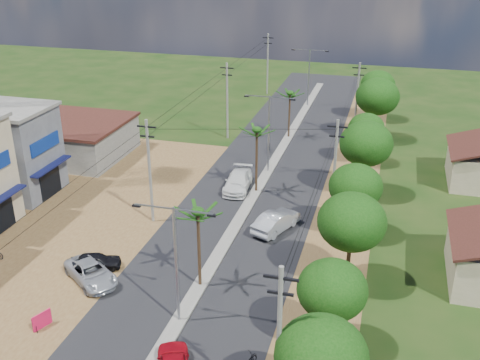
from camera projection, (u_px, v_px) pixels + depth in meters
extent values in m
plane|color=black|center=(179.00, 322.00, 35.19)|extent=(160.00, 160.00, 0.00)
cube|color=black|center=(242.00, 215.00, 48.42)|extent=(12.00, 110.00, 0.04)
cube|color=#605E56|center=(251.00, 200.00, 51.04)|extent=(1.00, 90.00, 0.18)
cube|color=brown|center=(43.00, 231.00, 45.91)|extent=(18.00, 46.00, 0.04)
cube|color=brown|center=(341.00, 228.00, 46.34)|extent=(5.00, 90.00, 0.03)
cube|color=#0F1341|center=(2.00, 198.00, 44.43)|extent=(0.80, 5.40, 0.15)
cube|color=black|center=(2.00, 218.00, 45.23)|extent=(0.10, 3.00, 2.40)
cube|color=#4D4F55|center=(8.00, 152.00, 51.32)|extent=(8.00, 6.00, 8.00)
cube|color=#605E56|center=(0.00, 108.00, 49.65)|extent=(8.40, 6.40, 0.30)
cube|color=#0F1341|center=(51.00, 166.00, 50.60)|extent=(0.80, 5.40, 0.15)
cube|color=black|center=(51.00, 184.00, 51.41)|extent=(0.10, 3.00, 2.40)
cube|color=navy|center=(45.00, 144.00, 49.84)|extent=(0.12, 4.20, 1.20)
cube|color=#605E56|center=(77.00, 140.00, 60.78)|extent=(10.00, 10.00, 3.60)
cube|color=black|center=(75.00, 123.00, 59.98)|extent=(10.40, 10.40, 0.30)
ellipsoid|color=black|center=(321.00, 356.00, 25.76)|extent=(4.40, 4.40, 3.74)
cylinder|color=black|center=(330.00, 322.00, 32.14)|extent=(0.28, 0.28, 3.85)
ellipsoid|color=black|center=(332.00, 289.00, 31.26)|extent=(4.00, 4.00, 3.40)
cylinder|color=black|center=(349.00, 256.00, 38.08)|extent=(0.28, 0.28, 4.55)
ellipsoid|color=black|center=(352.00, 222.00, 37.04)|extent=(4.60, 4.60, 3.91)
cylinder|color=black|center=(353.00, 213.00, 44.43)|extent=(0.28, 0.28, 4.06)
ellipsoid|color=black|center=(356.00, 186.00, 43.50)|extent=(4.20, 4.20, 3.57)
cylinder|color=black|center=(363.00, 172.00, 51.30)|extent=(0.28, 0.28, 4.76)
ellipsoid|color=black|center=(366.00, 144.00, 50.21)|extent=(4.80, 4.80, 4.08)
cylinder|color=black|center=(365.00, 148.00, 58.69)|extent=(0.28, 0.28, 3.64)
ellipsoid|color=black|center=(366.00, 129.00, 57.85)|extent=(3.80, 3.80, 3.23)
cylinder|color=black|center=(375.00, 120.00, 65.35)|extent=(0.28, 0.28, 4.90)
ellipsoid|color=black|center=(378.00, 97.00, 64.22)|extent=(5.00, 5.00, 4.25)
cylinder|color=black|center=(376.00, 104.00, 72.59)|extent=(0.28, 0.28, 4.34)
ellipsoid|color=black|center=(378.00, 85.00, 71.60)|extent=(4.40, 4.40, 3.74)
cylinder|color=black|center=(199.00, 250.00, 37.56)|extent=(0.22, 0.22, 5.80)
cylinder|color=black|center=(257.00, 162.00, 51.60)|extent=(0.22, 0.22, 6.20)
cylinder|color=black|center=(289.00, 116.00, 65.86)|extent=(0.22, 0.22, 5.50)
cylinder|color=gray|center=(176.00, 267.00, 33.58)|extent=(0.16, 0.16, 8.00)
cube|color=gray|center=(193.00, 212.00, 31.72)|extent=(2.40, 0.08, 0.08)
cube|color=gray|center=(154.00, 206.00, 32.31)|extent=(2.40, 0.08, 0.08)
cube|color=black|center=(212.00, 215.00, 31.49)|extent=(0.50, 0.18, 0.12)
cube|color=black|center=(136.00, 206.00, 32.62)|extent=(0.50, 0.18, 0.12)
cylinder|color=gray|center=(269.00, 135.00, 55.65)|extent=(0.16, 0.16, 8.00)
cube|color=gray|center=(282.00, 98.00, 53.79)|extent=(2.40, 0.08, 0.08)
cube|color=gray|center=(257.00, 96.00, 54.37)|extent=(2.40, 0.08, 0.08)
cube|color=black|center=(293.00, 100.00, 53.56)|extent=(0.50, 0.18, 0.12)
cube|color=black|center=(247.00, 96.00, 54.68)|extent=(0.50, 0.18, 0.12)
cylinder|color=gray|center=(309.00, 78.00, 77.71)|extent=(0.16, 0.16, 8.00)
cube|color=gray|center=(319.00, 50.00, 75.85)|extent=(2.40, 0.08, 0.08)
cube|color=gray|center=(301.00, 49.00, 76.44)|extent=(2.40, 0.08, 0.08)
cube|color=black|center=(327.00, 51.00, 75.62)|extent=(0.50, 0.18, 0.12)
cube|color=black|center=(293.00, 50.00, 76.75)|extent=(0.50, 0.18, 0.12)
cylinder|color=#605E56|center=(150.00, 172.00, 45.68)|extent=(0.24, 0.24, 9.00)
cube|color=black|center=(147.00, 127.00, 44.12)|extent=(1.60, 0.12, 0.12)
cube|color=black|center=(147.00, 136.00, 44.44)|extent=(1.20, 0.12, 0.12)
cylinder|color=#605E56|center=(227.00, 101.00, 65.10)|extent=(0.24, 0.24, 9.00)
cube|color=black|center=(227.00, 68.00, 63.53)|extent=(1.60, 0.12, 0.12)
cube|color=black|center=(227.00, 75.00, 63.86)|extent=(1.20, 0.12, 0.12)
cylinder|color=#605E56|center=(268.00, 64.00, 83.63)|extent=(0.24, 0.24, 9.00)
cube|color=black|center=(268.00, 38.00, 82.07)|extent=(1.60, 0.12, 0.12)
cube|color=black|center=(268.00, 43.00, 82.39)|extent=(1.20, 0.12, 0.12)
cylinder|color=#605E56|center=(279.00, 348.00, 26.25)|extent=(0.24, 0.24, 9.00)
cube|color=black|center=(281.00, 278.00, 24.69)|extent=(1.60, 0.12, 0.12)
cube|color=black|center=(280.00, 293.00, 25.01)|extent=(1.20, 0.12, 0.12)
cylinder|color=#605E56|center=(334.00, 172.00, 45.67)|extent=(0.24, 0.24, 9.00)
cube|color=black|center=(338.00, 127.00, 44.10)|extent=(1.60, 0.12, 0.12)
cube|color=black|center=(337.00, 136.00, 44.42)|extent=(1.20, 0.12, 0.12)
cylinder|color=#605E56|center=(357.00, 101.00, 65.09)|extent=(0.24, 0.24, 9.00)
cube|color=black|center=(359.00, 68.00, 63.52)|extent=(1.60, 0.12, 0.12)
cube|color=black|center=(359.00, 75.00, 63.84)|extent=(1.20, 0.12, 0.12)
imported|color=#9A9DA2|center=(276.00, 222.00, 45.71)|extent=(3.47, 5.21, 1.62)
imported|color=silver|center=(238.00, 182.00, 53.11)|extent=(2.70, 5.66, 1.59)
imported|color=#9A9DA2|center=(91.00, 273.00, 38.98)|extent=(5.28, 4.70, 1.36)
imported|color=black|center=(96.00, 262.00, 40.45)|extent=(3.91, 2.80, 1.24)
imported|color=black|center=(248.00, 180.00, 54.21)|extent=(1.20, 1.96, 0.97)
imported|color=black|center=(269.00, 148.00, 62.34)|extent=(0.74, 1.84, 1.08)
cube|color=#BC113E|center=(42.00, 320.00, 34.42)|extent=(0.58, 1.25, 1.10)
cylinder|color=black|center=(37.00, 330.00, 34.00)|extent=(0.04, 0.04, 0.55)
cylinder|color=black|center=(48.00, 318.00, 35.06)|extent=(0.04, 0.04, 0.55)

